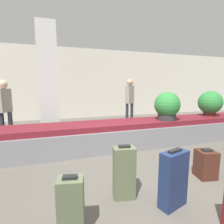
{
  "coord_description": "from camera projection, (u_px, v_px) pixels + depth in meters",
  "views": [
    {
      "loc": [
        -1.27,
        -2.14,
        1.48
      ],
      "look_at": [
        0.0,
        1.8,
        0.87
      ],
      "focal_mm": 28.0,
      "sensor_mm": 36.0,
      "label": 1
    }
  ],
  "objects": [
    {
      "name": "potted_plant_0",
      "position": [
        210.0,
        103.0,
        5.15
      ],
      "size": [
        0.67,
        0.67,
        0.72
      ],
      "color": "#4C2319",
      "rests_on": "carousel"
    },
    {
      "name": "traveler_0",
      "position": [
        130.0,
        98.0,
        6.63
      ],
      "size": [
        0.37,
        0.31,
        1.75
      ],
      "rotation": [
        0.0,
        0.0,
        -2.63
      ],
      "color": "#282833",
      "rests_on": "ground_plane"
    },
    {
      "name": "suitcase_5",
      "position": [
        71.0,
        206.0,
        1.73
      ],
      "size": [
        0.29,
        0.23,
        0.63
      ],
      "rotation": [
        0.0,
        0.0,
        -0.21
      ],
      "color": "#5B6647",
      "rests_on": "ground_plane"
    },
    {
      "name": "suitcase_0",
      "position": [
        206.0,
        164.0,
        2.84
      ],
      "size": [
        0.33,
        0.33,
        0.48
      ],
      "rotation": [
        0.0,
        0.0,
        -0.2
      ],
      "color": "#472319",
      "rests_on": "ground_plane"
    },
    {
      "name": "suitcase_3",
      "position": [
        124.0,
        172.0,
        2.3
      ],
      "size": [
        0.31,
        0.22,
        0.73
      ],
      "rotation": [
        0.0,
        0.0,
        -0.17
      ],
      "color": "#5B6647",
      "rests_on": "ground_plane"
    },
    {
      "name": "potted_plant_1",
      "position": [
        167.0,
        106.0,
        4.46
      ],
      "size": [
        0.65,
        0.65,
        0.72
      ],
      "color": "#2D2D2D",
      "rests_on": "carousel"
    },
    {
      "name": "suitcase_1",
      "position": [
        173.0,
        179.0,
        2.13
      ],
      "size": [
        0.4,
        0.27,
        0.73
      ],
      "rotation": [
        0.0,
        0.0,
        0.29
      ],
      "color": "navy",
      "rests_on": "ground_plane"
    },
    {
      "name": "pillar",
      "position": [
        49.0,
        82.0,
        4.91
      ],
      "size": [
        0.52,
        0.52,
        3.2
      ],
      "color": "silver",
      "rests_on": "ground_plane"
    },
    {
      "name": "carousel",
      "position": [
        112.0,
        135.0,
        4.27
      ],
      "size": [
        8.37,
        0.99,
        0.62
      ],
      "color": "gray",
      "rests_on": "ground_plane"
    },
    {
      "name": "back_wall",
      "position": [
        84.0,
        84.0,
        8.16
      ],
      "size": [
        18.0,
        0.06,
        3.2
      ],
      "color": "beige",
      "rests_on": "ground_plane"
    },
    {
      "name": "traveler_1",
      "position": [
        5.0,
        105.0,
        4.65
      ],
      "size": [
        0.33,
        0.36,
        1.65
      ],
      "rotation": [
        0.0,
        0.0,
        -2.19
      ],
      "color": "#282833",
      "rests_on": "ground_plane"
    },
    {
      "name": "ground_plane",
      "position": [
        149.0,
        186.0,
        2.62
      ],
      "size": [
        18.0,
        18.0,
        0.0
      ],
      "primitive_type": "plane",
      "color": "#59544C"
    }
  ]
}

